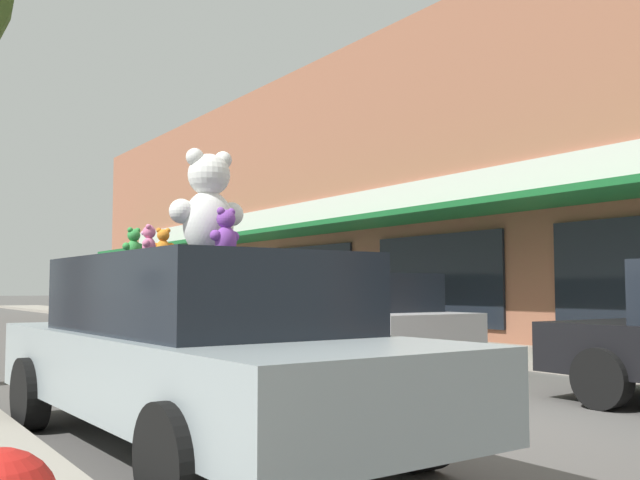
# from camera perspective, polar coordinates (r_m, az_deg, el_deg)

# --- Properties ---
(ground_plane) EXTENTS (260.00, 260.00, 0.00)m
(ground_plane) POSITION_cam_1_polar(r_m,az_deg,el_deg) (6.81, 12.21, -14.02)
(ground_plane) COLOR #514F4C
(storefront_row) EXTENTS (17.37, 40.59, 7.63)m
(storefront_row) POSITION_cam_1_polar(r_m,az_deg,el_deg) (23.55, 19.05, 2.63)
(storefront_row) COLOR #9E6047
(storefront_row) RESTS_ON ground_plane
(plush_art_car) EXTENTS (2.07, 4.76, 1.45)m
(plush_art_car) POSITION_cam_1_polar(r_m,az_deg,el_deg) (5.58, -9.53, -8.42)
(plush_art_car) COLOR #8C999E
(plush_art_car) RESTS_ON ground_plane
(teddy_bear_giant) EXTENTS (0.64, 0.39, 0.88)m
(teddy_bear_giant) POSITION_cam_1_polar(r_m,az_deg,el_deg) (5.83, -8.92, 2.74)
(teddy_bear_giant) COLOR white
(teddy_bear_giant) RESTS_ON plush_art_car
(teddy_bear_yellow) EXTENTS (0.20, 0.19, 0.29)m
(teddy_bear_yellow) POSITION_cam_1_polar(r_m,az_deg,el_deg) (6.59, -7.73, -0.52)
(teddy_bear_yellow) COLOR yellow
(teddy_bear_yellow) RESTS_ON plush_art_car
(teddy_bear_purple) EXTENTS (0.28, 0.19, 0.37)m
(teddy_bear_purple) POSITION_cam_1_polar(r_m,az_deg,el_deg) (5.51, -7.55, 0.58)
(teddy_bear_purple) COLOR purple
(teddy_bear_purple) RESTS_ON plush_art_car
(teddy_bear_pink) EXTENTS (0.16, 0.19, 0.26)m
(teddy_bear_pink) POSITION_cam_1_polar(r_m,az_deg,el_deg) (5.83, -13.54, -0.12)
(teddy_bear_pink) COLOR pink
(teddy_bear_pink) RESTS_ON plush_art_car
(teddy_bear_orange) EXTENTS (0.20, 0.14, 0.27)m
(teddy_bear_orange) POSITION_cam_1_polar(r_m,az_deg,el_deg) (6.18, -12.44, -0.33)
(teddy_bear_orange) COLOR orange
(teddy_bear_orange) RESTS_ON plush_art_car
(teddy_bear_green) EXTENTS (0.22, 0.15, 0.29)m
(teddy_bear_green) POSITION_cam_1_polar(r_m,az_deg,el_deg) (6.43, -14.69, -0.35)
(teddy_bear_green) COLOR green
(teddy_bear_green) RESTS_ON plush_art_car
(teddy_bear_brown) EXTENTS (0.20, 0.28, 0.37)m
(teddy_bear_brown) POSITION_cam_1_polar(r_m,az_deg,el_deg) (6.56, -8.89, -0.17)
(teddy_bear_brown) COLOR olive
(teddy_bear_brown) RESTS_ON plush_art_car
(parked_car_far_center) EXTENTS (2.05, 4.62, 1.45)m
(parked_car_far_center) POSITION_cam_1_polar(r_m,az_deg,el_deg) (12.23, 2.17, -5.90)
(parked_car_far_center) COLOR #B7B7BC
(parked_car_far_center) RESTS_ON ground_plane
(parked_car_far_right) EXTENTS (2.05, 4.00, 1.60)m
(parked_car_far_right) POSITION_cam_1_polar(r_m,az_deg,el_deg) (16.17, -7.49, -5.25)
(parked_car_far_right) COLOR #1E4793
(parked_car_far_right) RESTS_ON ground_plane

